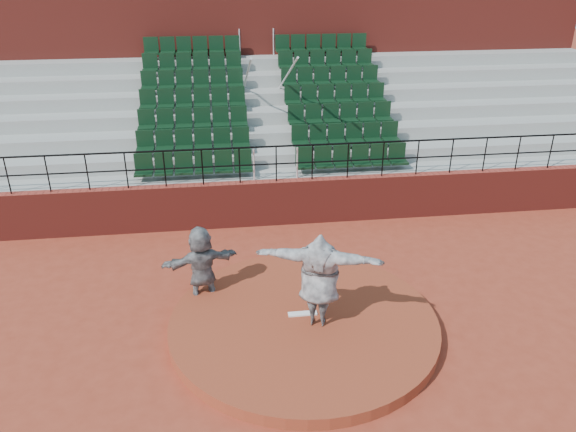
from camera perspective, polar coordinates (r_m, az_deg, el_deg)
The scene contains 9 objects.
ground at distance 11.84m, azimuth 1.59°, elevation -11.35°, with size 90.00×90.00×0.00m, color maroon.
pitchers_mound at distance 11.76m, azimuth 1.59°, elevation -10.86°, with size 5.50×5.50×0.25m, color maroon.
pitching_rubber at distance 11.80m, azimuth 1.49°, elevation -9.88°, with size 0.60×0.15×0.03m, color white.
boundary_wall at distance 15.81m, azimuth -1.17°, elevation 1.40°, with size 24.00×0.30×1.30m, color maroon.
wall_railing at distance 15.30m, azimuth -1.21°, elevation 6.12°, with size 24.04×0.05×1.03m.
seating_deck at distance 18.93m, azimuth -2.42°, elevation 8.06°, with size 24.00×5.97×4.63m.
press_box_facade at distance 22.29m, azimuth -3.48°, elevation 16.25°, with size 24.00×3.00×7.10m, color maroon.
pitcher at distance 11.05m, azimuth 3.18°, elevation -6.46°, with size 2.47×0.67×2.01m, color black.
fielder at distance 12.33m, azimuth -8.77°, elevation -4.97°, with size 1.68×0.54×1.82m, color black.
Camera 1 is at (-1.54, -9.36, 7.08)m, focal length 35.00 mm.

